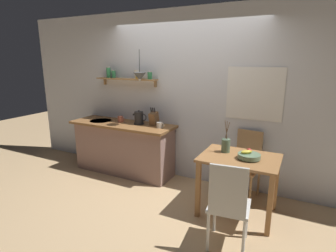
{
  "coord_description": "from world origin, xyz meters",
  "views": [
    {
      "loc": [
        1.73,
        -3.33,
        1.95
      ],
      "look_at": [
        -0.1,
        0.25,
        0.95
      ],
      "focal_mm": 28.99,
      "sensor_mm": 36.0,
      "label": 1
    }
  ],
  "objects": [
    {
      "name": "kitchen_counter",
      "position": [
        -1.0,
        0.32,
        0.45
      ],
      "size": [
        1.83,
        0.63,
        0.89
      ],
      "color": "gray",
      "rests_on": "ground_plane"
    },
    {
      "name": "pendant_lamp",
      "position": [
        -0.62,
        0.3,
        1.68
      ],
      "size": [
        0.21,
        0.21,
        0.47
      ],
      "color": "black"
    },
    {
      "name": "fruit_bowl",
      "position": [
        1.19,
        -0.14,
        0.82
      ],
      "size": [
        0.27,
        0.27,
        0.12
      ],
      "color": "slate",
      "rests_on": "dining_table"
    },
    {
      "name": "ground_plane",
      "position": [
        0.0,
        0.0,
        0.0
      ],
      "size": [
        14.0,
        14.0,
        0.0
      ],
      "primitive_type": "plane",
      "color": "tan"
    },
    {
      "name": "coffee_mug_spare",
      "position": [
        -0.27,
        0.3,
        0.93
      ],
      "size": [
        0.13,
        0.09,
        0.09
      ],
      "color": "white",
      "rests_on": "kitchen_counter"
    },
    {
      "name": "dining_table",
      "position": [
        1.08,
        -0.11,
        0.64
      ],
      "size": [
        0.94,
        0.71,
        0.77
      ],
      "color": "#9E6B3D",
      "rests_on": "ground_plane"
    },
    {
      "name": "knife_block",
      "position": [
        -0.44,
        0.4,
        1.01
      ],
      "size": [
        0.12,
        0.18,
        0.3
      ],
      "color": "brown",
      "rests_on": "kitchen_counter"
    },
    {
      "name": "wall_shelf",
      "position": [
        -0.98,
        0.49,
        1.66
      ],
      "size": [
        1.15,
        0.2,
        0.31
      ],
      "color": "tan"
    },
    {
      "name": "twig_vase",
      "position": [
        0.88,
        -0.02,
        0.86
      ],
      "size": [
        0.11,
        0.11,
        0.42
      ],
      "color": "#567056",
      "rests_on": "dining_table"
    },
    {
      "name": "back_wall",
      "position": [
        0.21,
        0.65,
        1.35
      ],
      "size": [
        6.8,
        0.11,
        2.7
      ],
      "color": "silver",
      "rests_on": "ground_plane"
    },
    {
      "name": "coffee_mug_by_sink",
      "position": [
        -1.07,
        0.35,
        0.94
      ],
      "size": [
        0.13,
        0.09,
        0.1
      ],
      "color": "#C6664C",
      "rests_on": "kitchen_counter"
    },
    {
      "name": "electric_kettle",
      "position": [
        -0.7,
        0.37,
        0.99
      ],
      "size": [
        0.26,
        0.17,
        0.24
      ],
      "color": "black",
      "rests_on": "kitchen_counter"
    },
    {
      "name": "dining_chair_far",
      "position": [
        1.06,
        0.43,
        0.52
      ],
      "size": [
        0.47,
        0.49,
        0.95
      ],
      "color": "tan",
      "rests_on": "ground_plane"
    },
    {
      "name": "dining_chair_near",
      "position": [
        1.15,
        -0.86,
        0.54
      ],
      "size": [
        0.46,
        0.46,
        0.98
      ],
      "color": "silver",
      "rests_on": "ground_plane"
    }
  ]
}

